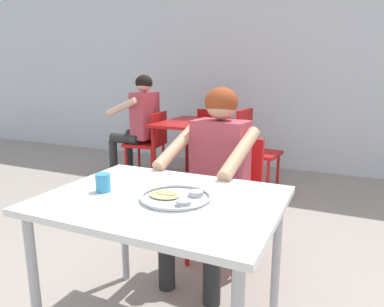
% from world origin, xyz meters
% --- Properties ---
extents(back_wall, '(12.00, 0.12, 3.40)m').
position_xyz_m(back_wall, '(0.00, 3.44, 1.70)').
color(back_wall, silver).
rests_on(back_wall, ground).
extents(table_foreground, '(1.04, 0.79, 0.72)m').
position_xyz_m(table_foreground, '(-0.03, -0.04, 0.64)').
color(table_foreground, white).
rests_on(table_foreground, ground).
extents(thali_tray, '(0.31, 0.31, 0.03)m').
position_xyz_m(thali_tray, '(0.04, -0.04, 0.73)').
color(thali_tray, '#B7BABF').
rests_on(thali_tray, table_foreground).
extents(drinking_cup, '(0.07, 0.07, 0.09)m').
position_xyz_m(drinking_cup, '(-0.32, -0.09, 0.77)').
color(drinking_cup, '#338CBF').
rests_on(drinking_cup, table_foreground).
extents(chair_foreground, '(0.46, 0.47, 0.84)m').
position_xyz_m(chair_foreground, '(-0.02, 0.83, 0.49)').
color(chair_foreground, red).
rests_on(chair_foreground, ground).
extents(diner_foreground, '(0.53, 0.58, 1.18)m').
position_xyz_m(diner_foreground, '(-0.03, 0.61, 0.71)').
color(diner_foreground, '#292929').
rests_on(diner_foreground, ground).
extents(table_background_red, '(0.80, 0.96, 0.73)m').
position_xyz_m(table_background_red, '(-0.86, 2.28, 0.65)').
color(table_background_red, '#B71414').
rests_on(table_background_red, ground).
extents(chair_red_left, '(0.47, 0.47, 0.81)m').
position_xyz_m(chair_red_left, '(-1.49, 2.28, 0.48)').
color(chair_red_left, red).
rests_on(chair_red_left, ground).
extents(chair_red_right, '(0.44, 0.44, 0.89)m').
position_xyz_m(chair_red_right, '(-0.22, 2.26, 0.51)').
color(chair_red_right, red).
rests_on(chair_red_right, ground).
extents(chair_red_far, '(0.44, 0.43, 0.82)m').
position_xyz_m(chair_red_far, '(-0.88, 2.92, 0.49)').
color(chair_red_far, red).
rests_on(chair_red_far, ground).
extents(patron_background, '(0.58, 0.53, 1.25)m').
position_xyz_m(patron_background, '(-1.64, 2.29, 0.74)').
color(patron_background, '#2D2D2D').
rests_on(patron_background, ground).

